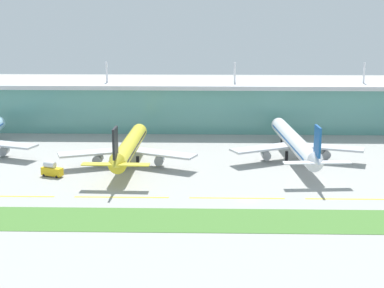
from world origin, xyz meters
name	(u,v)px	position (x,y,z in m)	size (l,w,h in m)	color
ground_plane	(248,200)	(0.00, 0.00, 0.00)	(600.00, 600.00, 0.00)	#9E9E99
terminal_building	(234,104)	(0.00, 101.99, 10.85)	(288.00, 34.00, 30.28)	#5B9E93
airliner_near_middle	(129,147)	(-39.23, 37.45, 6.45)	(48.78, 60.88, 18.90)	yellow
airliner_far_middle	(295,142)	(19.94, 46.44, 6.46)	(48.66, 71.50, 18.90)	white
taxiway_stripe_west	(8,196)	(-71.00, 1.99, 0.02)	(28.00, 0.70, 0.04)	yellow
taxiway_stripe_mid_west	(122,197)	(-37.00, 1.99, 0.02)	(28.00, 0.70, 0.04)	yellow
taxiway_stripe_centre	(237,198)	(-3.00, 1.99, 0.02)	(28.00, 0.70, 0.04)	yellow
taxiway_stripe_mid_east	(353,199)	(31.00, 1.99, 0.02)	(28.00, 0.70, 0.04)	yellow
grass_verge	(252,221)	(0.00, -16.56, 0.05)	(300.00, 18.00, 0.10)	#477A33
fuel_truck	(52,170)	(-63.00, 22.89, 2.26)	(7.65, 5.01, 4.95)	gold
baggage_cart	(49,165)	(-66.24, 32.26, 1.26)	(3.83, 3.81, 2.48)	silver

